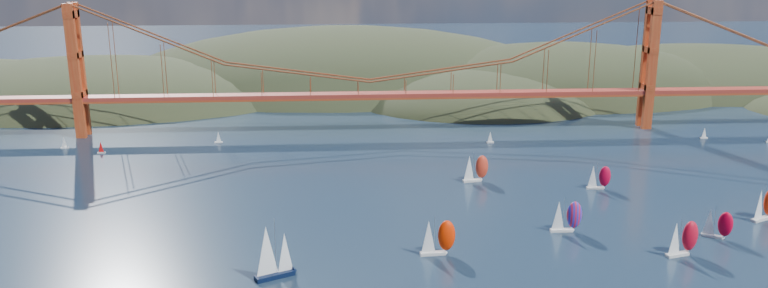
% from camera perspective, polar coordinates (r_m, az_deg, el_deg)
% --- Properties ---
extents(headlands, '(725.00, 225.00, 96.00)m').
position_cam_1_polar(headlands, '(422.99, 4.43, 2.73)').
color(headlands, black).
rests_on(headlands, ground).
extents(bridge, '(552.00, 12.00, 55.00)m').
position_cam_1_polar(bridge, '(314.18, -1.42, 6.67)').
color(bridge, maroon).
rests_on(bridge, ground).
extents(sloop_navy, '(10.43, 8.38, 15.21)m').
position_cam_1_polar(sloop_navy, '(183.97, -8.52, -8.17)').
color(sloop_navy, black).
rests_on(sloop_navy, ground).
extents(racer_0, '(9.33, 4.02, 10.60)m').
position_cam_1_polar(racer_0, '(196.04, 4.07, -7.05)').
color(racer_0, silver).
rests_on(racer_0, ground).
extents(racer_1, '(9.33, 5.51, 10.46)m').
position_cam_1_polar(racer_1, '(209.84, 21.78, -6.65)').
color(racer_1, silver).
rests_on(racer_1, ground).
extents(racer_2, '(7.85, 6.36, 8.97)m').
position_cam_1_polar(racer_2, '(225.80, 24.03, -5.54)').
color(racer_2, silver).
rests_on(racer_2, ground).
extents(racer_3, '(7.71, 3.19, 8.82)m').
position_cam_1_polar(racer_3, '(255.90, 16.03, -2.41)').
color(racer_3, silver).
rests_on(racer_3, ground).
extents(racer_4, '(9.49, 6.79, 10.65)m').
position_cam_1_polar(racer_4, '(245.54, 27.02, -4.07)').
color(racer_4, silver).
rests_on(racer_4, ground).
extents(racer_5, '(9.10, 4.75, 10.21)m').
position_cam_1_polar(racer_5, '(255.19, 6.96, -1.81)').
color(racer_5, silver).
rests_on(racer_5, ground).
extents(racer_rwb, '(8.69, 3.49, 10.04)m').
position_cam_1_polar(racer_rwb, '(216.64, 13.70, -5.32)').
color(racer_rwb, silver).
rests_on(racer_rwb, ground).
extents(distant_boat_1, '(3.00, 2.00, 4.70)m').
position_cam_1_polar(distant_boat_1, '(319.65, -23.19, 0.11)').
color(distant_boat_1, silver).
rests_on(distant_boat_1, ground).
extents(distant_boat_2, '(3.00, 2.00, 4.70)m').
position_cam_1_polar(distant_boat_2, '(307.08, -20.77, -0.23)').
color(distant_boat_2, silver).
rests_on(distant_boat_2, ground).
extents(distant_boat_3, '(3.00, 2.00, 4.70)m').
position_cam_1_polar(distant_boat_3, '(309.07, -12.50, 0.51)').
color(distant_boat_3, silver).
rests_on(distant_boat_3, ground).
extents(distant_boat_4, '(3.00, 2.00, 4.70)m').
position_cam_1_polar(distant_boat_4, '(335.65, 23.22, 0.79)').
color(distant_boat_4, silver).
rests_on(distant_boat_4, ground).
extents(distant_boat_8, '(3.00, 2.00, 4.70)m').
position_cam_1_polar(distant_boat_8, '(304.70, 8.09, 0.52)').
color(distant_boat_8, silver).
rests_on(distant_boat_8, ground).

